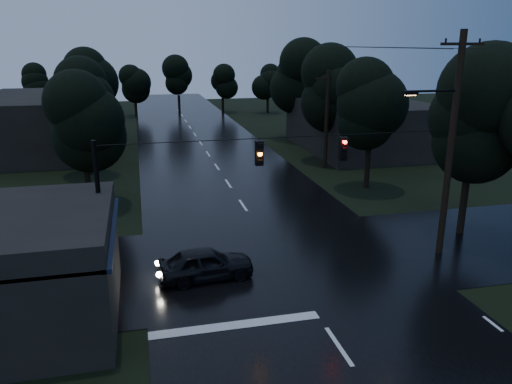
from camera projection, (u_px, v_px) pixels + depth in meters
name	position (u px, v px, depth m)	size (l,w,h in m)	color
main_road	(217.00, 167.00, 39.45)	(12.00, 120.00, 0.02)	black
cross_street	(279.00, 259.00, 22.67)	(60.00, 9.00, 0.02)	black
building_far_right	(361.00, 125.00, 45.64)	(10.00, 14.00, 4.40)	black
building_far_left	(45.00, 123.00, 44.95)	(10.00, 16.00, 5.00)	black
utility_pole_main	(450.00, 142.00, 21.87)	(3.50, 0.30, 10.00)	black
utility_pole_far	(327.00, 118.00, 38.31)	(2.00, 0.30, 7.50)	black
anchor_pole_left	(101.00, 217.00, 19.22)	(0.18, 0.18, 6.00)	black
span_signals	(301.00, 150.00, 20.35)	(15.00, 0.37, 1.12)	black
tree_corner_near	(474.00, 117.00, 24.10)	(4.48, 4.48, 9.44)	black
tree_left_a	(81.00, 119.00, 28.50)	(3.92, 3.92, 8.26)	black
tree_left_b	(83.00, 99.00, 35.71)	(4.20, 4.20, 8.85)	black
tree_left_c	(86.00, 83.00, 44.79)	(4.48, 4.48, 9.44)	black
tree_right_a	(371.00, 104.00, 32.37)	(4.20, 4.20, 8.85)	black
tree_right_b	(334.00, 88.00, 39.85)	(4.48, 4.48, 9.44)	black
tree_right_c	(302.00, 75.00, 49.20)	(4.76, 4.76, 10.03)	black
car	(206.00, 264.00, 20.65)	(1.59, 3.94, 1.34)	black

